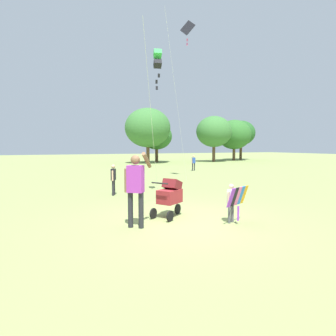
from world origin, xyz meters
TOP-DOWN VIEW (x-y plane):
  - ground_plane at (0.00, 0.00)m, footprint 120.00×120.00m
  - treeline_distant at (14.05, 23.62)m, footprint 19.15×6.85m
  - child_with_butterfly_kite at (1.04, -0.59)m, footprint 0.78×0.50m
  - person_adult_flyer at (-1.24, -0.01)m, footprint 0.68×0.45m
  - stroller at (-0.11, 0.58)m, footprint 1.07×0.88m
  - kite_adult_black at (0.71, 3.51)m, footprint 1.89×3.60m
  - kite_orange_delta at (3.96, 7.49)m, footprint 2.40×2.50m
  - person_red_shirt at (-0.75, 4.46)m, footprint 0.25×0.35m
  - person_sitting_far at (7.31, 12.73)m, footprint 0.37×0.19m

SIDE VIEW (x-z plane):
  - ground_plane at x=0.00m, z-range 0.00..0.00m
  - child_with_butterfly_kite at x=1.04m, z-range 0.11..1.08m
  - stroller at x=-0.11m, z-range 0.09..1.12m
  - person_sitting_far at x=7.31m, z-range 0.10..1.27m
  - person_red_shirt at x=-0.75m, z-range 0.11..1.29m
  - person_adult_flyer at x=-1.24m, z-range 0.14..1.89m
  - treeline_distant at x=14.05m, z-range 0.57..6.56m
  - kite_adult_black at x=0.71m, z-range 2.31..7.67m
  - kite_orange_delta at x=3.96m, z-range 3.51..12.15m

